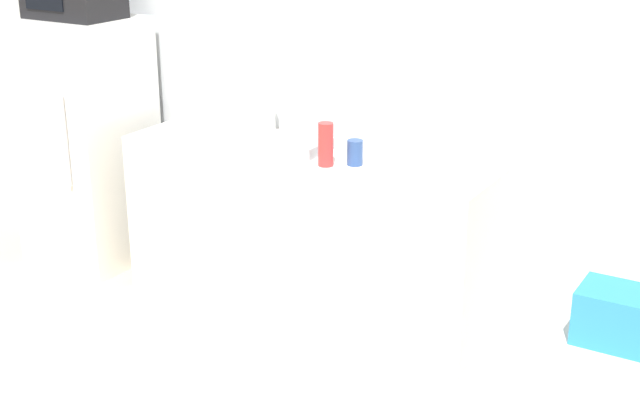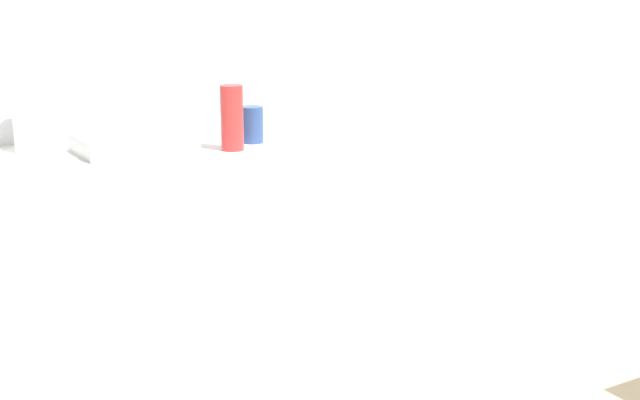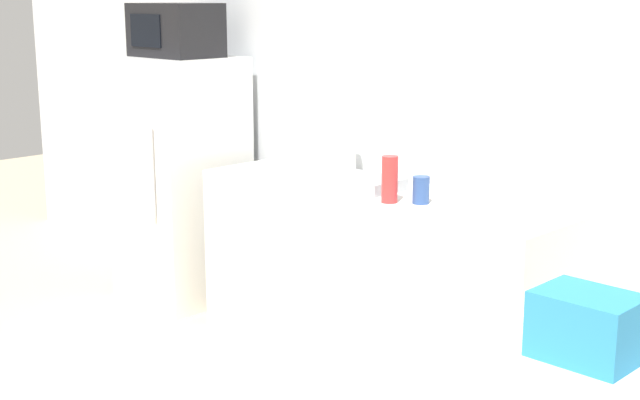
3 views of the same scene
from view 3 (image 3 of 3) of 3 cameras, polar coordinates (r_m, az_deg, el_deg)
wall_back at (r=4.73m, az=6.48°, el=5.68°), size 8.00×0.06×2.60m
refrigerator at (r=5.64m, az=-8.89°, el=1.26°), size 0.66×0.66×1.53m
microwave at (r=5.53m, az=-9.24°, el=10.68°), size 0.54×0.36×0.32m
counter at (r=4.66m, az=3.66°, el=-4.93°), size 2.09×0.61×0.93m
sink_basin at (r=4.56m, az=2.79°, el=1.13°), size 0.38×0.26×0.06m
bottle_tall at (r=4.24m, az=4.49°, el=1.33°), size 0.08×0.08×0.22m
bottle_short at (r=4.24m, az=6.48°, el=0.64°), size 0.08×0.08×0.13m
basket at (r=2.09m, az=16.71°, el=-7.75°), size 0.22×0.17×0.15m
paper_towel_roll at (r=4.87m, az=1.60°, el=3.14°), size 0.12×0.12×0.27m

